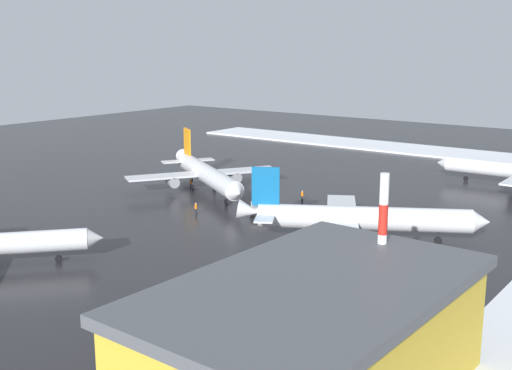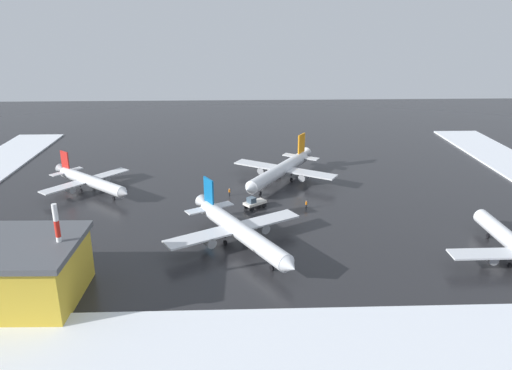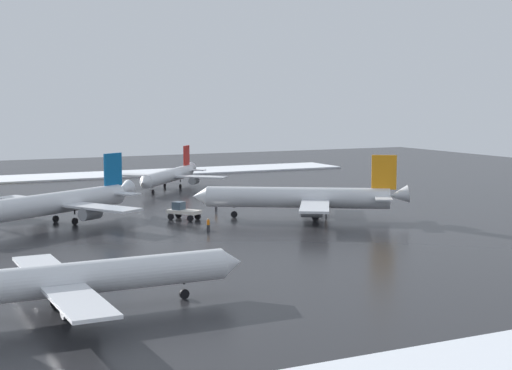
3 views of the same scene
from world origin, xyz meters
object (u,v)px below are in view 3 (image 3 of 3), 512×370
at_px(airplane_foreground_jet, 80,278).
at_px(airplane_parked_starboard, 169,176).
at_px(pushback_tug, 183,211).
at_px(airplane_parked_portside, 303,198).
at_px(ground_crew_beside_wing, 216,205).
at_px(airplane_far_rear, 54,203).
at_px(ground_crew_near_tug, 326,210).
at_px(ground_crew_by_nose_gear, 208,224).

bearing_deg(airplane_foreground_jet, airplane_parked_starboard, 64.85).
bearing_deg(pushback_tug, airplane_parked_portside, -149.89).
bearing_deg(airplane_foreground_jet, ground_crew_beside_wing, 55.09).
relative_size(airplane_far_rear, ground_crew_beside_wing, 16.20).
relative_size(airplane_parked_starboard, ground_crew_beside_wing, 12.26).
height_order(airplane_far_rear, ground_crew_near_tug, airplane_far_rear).
height_order(airplane_parked_starboard, ground_crew_near_tug, airplane_parked_starboard).
bearing_deg(ground_crew_beside_wing, pushback_tug, 144.20).
xyz_separation_m(airplane_parked_portside, ground_crew_beside_wing, (-11.82, -8.33, -2.06)).
distance_m(airplane_parked_portside, airplane_foreground_jet, 52.83).
distance_m(pushback_tug, ground_crew_near_tug, 20.60).
height_order(airplane_foreground_jet, ground_crew_near_tug, airplane_foreground_jet).
relative_size(pushback_tug, ground_crew_by_nose_gear, 2.93).
relative_size(airplane_far_rear, airplane_foreground_jet, 0.99).
bearing_deg(pushback_tug, ground_crew_by_nose_gear, 140.52).
xyz_separation_m(airplane_parked_portside, airplane_foreground_jet, (34.49, -40.02, -0.28)).
bearing_deg(airplane_far_rear, airplane_parked_starboard, -160.79).
distance_m(airplane_parked_portside, ground_crew_by_nose_gear, 16.76).
height_order(airplane_foreground_jet, ground_crew_by_nose_gear, airplane_foreground_jet).
xyz_separation_m(airplane_far_rear, airplane_foreground_jet, (44.16, -7.11, -0.25)).
bearing_deg(airplane_parked_portside, ground_crew_near_tug, -152.28).
xyz_separation_m(airplane_parked_starboard, ground_crew_beside_wing, (30.76, -3.64, -1.55)).
bearing_deg(airplane_parked_starboard, airplane_far_rear, 0.33).
bearing_deg(ground_crew_by_nose_gear, airplane_foreground_jet, 169.27).
bearing_deg(airplane_far_rear, ground_crew_beside_wing, 154.81).
xyz_separation_m(airplane_parked_starboard, ground_crew_near_tug, (42.82, 8.43, -1.55)).
relative_size(airplane_parked_portside, pushback_tug, 5.52).
xyz_separation_m(pushback_tug, ground_crew_near_tug, (6.95, 19.39, -0.31)).
bearing_deg(airplane_far_rear, ground_crew_near_tug, 134.68).
distance_m(airplane_parked_starboard, ground_crew_by_nose_gear, 47.92).
bearing_deg(ground_crew_near_tug, ground_crew_by_nose_gear, -144.72).
relative_size(airplane_far_rear, ground_crew_by_nose_gear, 16.20).
relative_size(airplane_parked_starboard, ground_crew_near_tug, 12.26).
height_order(airplane_parked_starboard, airplane_far_rear, airplane_far_rear).
xyz_separation_m(pushback_tug, ground_crew_by_nose_gear, (10.62, -0.52, -0.31)).
distance_m(ground_crew_by_nose_gear, ground_crew_near_tug, 20.24).
bearing_deg(airplane_parked_portside, airplane_far_rear, 15.10).
bearing_deg(ground_crew_near_tug, pushback_tug, -174.90).
relative_size(airplane_parked_starboard, airplane_foreground_jet, 0.75).
bearing_deg(pushback_tug, airplane_foreground_jet, 112.68).
height_order(ground_crew_beside_wing, ground_crew_near_tug, same).
distance_m(airplane_foreground_jet, ground_crew_near_tug, 55.60).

